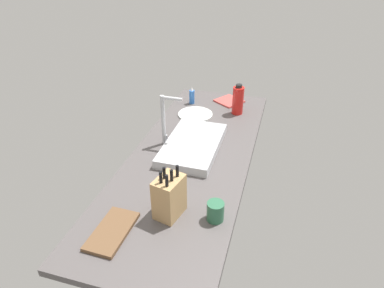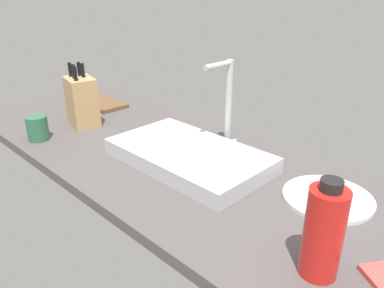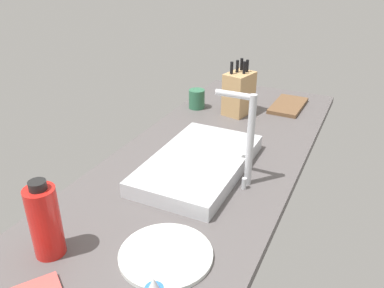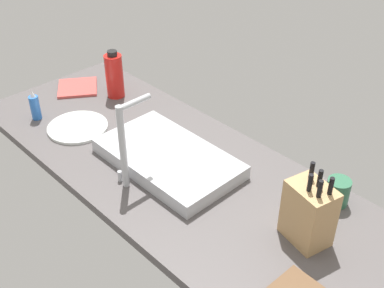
% 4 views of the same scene
% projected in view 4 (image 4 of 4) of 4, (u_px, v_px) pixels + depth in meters
% --- Properties ---
extents(countertop_slab, '(1.89, 0.68, 0.04)m').
position_uv_depth(countertop_slab, '(181.00, 174.00, 1.78)').
color(countertop_slab, '#514C4C').
rests_on(countertop_slab, ground).
extents(sink_basin, '(0.53, 0.31, 0.05)m').
position_uv_depth(sink_basin, '(168.00, 158.00, 1.78)').
color(sink_basin, '#B7BABF').
rests_on(sink_basin, countertop_slab).
extents(faucet, '(0.06, 0.13, 0.32)m').
position_uv_depth(faucet, '(125.00, 140.00, 1.60)').
color(faucet, '#B7BABF').
rests_on(faucet, countertop_slab).
extents(knife_block, '(0.16, 0.13, 0.25)m').
position_uv_depth(knife_block, '(309.00, 213.00, 1.44)').
color(knife_block, tan).
rests_on(knife_block, countertop_slab).
extents(soap_bottle, '(0.04, 0.04, 0.13)m').
position_uv_depth(soap_bottle, '(35.00, 107.00, 2.03)').
color(soap_bottle, blue).
rests_on(soap_bottle, countertop_slab).
extents(water_bottle, '(0.08, 0.08, 0.22)m').
position_uv_depth(water_bottle, '(114.00, 75.00, 2.17)').
color(water_bottle, red).
rests_on(water_bottle, countertop_slab).
extents(dinner_plate, '(0.25, 0.25, 0.01)m').
position_uv_depth(dinner_plate, '(78.00, 127.00, 1.99)').
color(dinner_plate, silver).
rests_on(dinner_plate, countertop_slab).
extents(dish_towel, '(0.24, 0.24, 0.01)m').
position_uv_depth(dish_towel, '(78.00, 88.00, 2.27)').
color(dish_towel, '#CC4C47').
rests_on(dish_towel, countertop_slab).
extents(coffee_mug, '(0.08, 0.08, 0.09)m').
position_uv_depth(coffee_mug, '(338.00, 192.00, 1.60)').
color(coffee_mug, '#2D6647').
rests_on(coffee_mug, countertop_slab).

